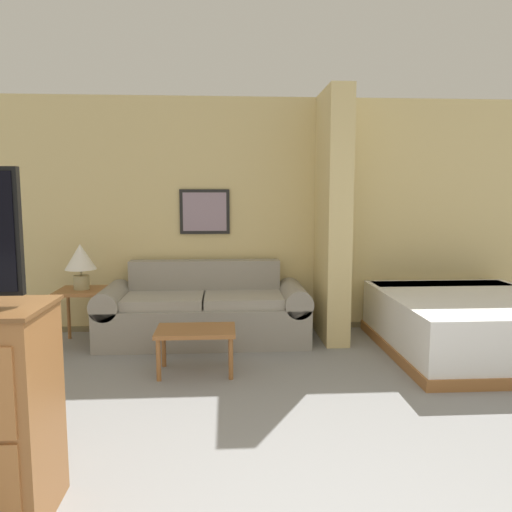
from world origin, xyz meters
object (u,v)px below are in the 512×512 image
(coffee_table, at_px, (196,335))
(table_lamp, at_px, (81,260))
(couch, at_px, (204,312))
(bed, at_px, (470,324))

(coffee_table, relative_size, table_lamp, 1.46)
(couch, xyz_separation_m, table_lamp, (-1.24, -0.07, 0.57))
(table_lamp, distance_m, bed, 3.92)
(coffee_table, distance_m, table_lamp, 1.60)
(bed, bearing_deg, coffee_table, -171.18)
(table_lamp, xyz_separation_m, bed, (3.85, -0.50, -0.59))
(coffee_table, bearing_deg, couch, 88.11)
(coffee_table, distance_m, bed, 2.67)
(coffee_table, bearing_deg, table_lamp, 143.10)
(couch, bearing_deg, table_lamp, -176.78)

